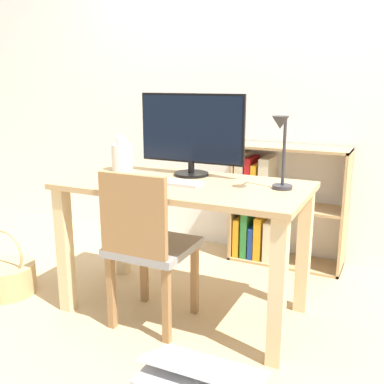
% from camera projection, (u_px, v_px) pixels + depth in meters
% --- Properties ---
extents(ground_plane, '(10.00, 10.00, 0.00)m').
position_uv_depth(ground_plane, '(184.00, 309.00, 2.54)').
color(ground_plane, tan).
extents(wall_back, '(8.00, 0.05, 2.60)m').
position_uv_depth(wall_back, '(251.00, 75.00, 3.19)').
color(wall_back, white).
rests_on(wall_back, ground_plane).
extents(desk, '(1.30, 0.67, 0.74)m').
position_uv_depth(desk, '(184.00, 209.00, 2.40)').
color(desk, tan).
rests_on(desk, ground_plane).
extents(monitor, '(0.62, 0.20, 0.46)m').
position_uv_depth(monitor, '(191.00, 131.00, 2.49)').
color(monitor, black).
rests_on(monitor, desk).
extents(keyboard, '(0.36, 0.12, 0.02)m').
position_uv_depth(keyboard, '(170.00, 182.00, 2.35)').
color(keyboard, '#B2B2B7').
rests_on(keyboard, desk).
extents(vase, '(0.12, 0.12, 0.22)m').
position_uv_depth(vase, '(122.00, 155.00, 2.66)').
color(vase, silver).
rests_on(vase, desk).
extents(desk_lamp, '(0.10, 0.19, 0.37)m').
position_uv_depth(desk_lamp, '(281.00, 146.00, 2.13)').
color(desk_lamp, '#2D2D33').
rests_on(desk_lamp, desk).
extents(chair, '(0.40, 0.40, 0.84)m').
position_uv_depth(chair, '(147.00, 243.00, 2.27)').
color(chair, gray).
rests_on(chair, ground_plane).
extents(bookshelf, '(0.77, 0.28, 0.83)m').
position_uv_depth(bookshelf, '(268.00, 207.00, 3.17)').
color(bookshelf, tan).
rests_on(bookshelf, ground_plane).
extents(basket, '(0.33, 0.33, 0.40)m').
position_uv_depth(basket, '(8.00, 277.00, 2.72)').
color(basket, tan).
rests_on(basket, ground_plane).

